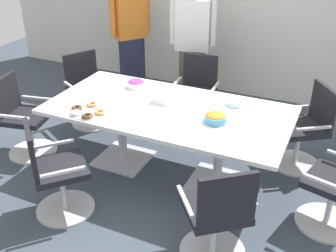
{
  "coord_description": "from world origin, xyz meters",
  "views": [
    {
      "loc": [
        1.53,
        -3.3,
        2.5
      ],
      "look_at": [
        0.0,
        0.0,
        0.55
      ],
      "focal_mm": 43.54,
      "sensor_mm": 36.0,
      "label": 1
    }
  ],
  "objects_px": {
    "office_chair_1": "(88,93)",
    "snack_bowl_chips_orange": "(215,118)",
    "snack_bowl_candy_mix": "(136,84)",
    "plate_stack": "(236,103)",
    "office_chair_2": "(24,121)",
    "office_chair_6": "(305,131)",
    "person_standing_1": "(192,44)",
    "conference_table": "(168,119)",
    "napkin_pile": "(163,98)",
    "office_chair_0": "(196,97)",
    "donut_platter": "(89,111)",
    "person_standing_0": "(131,32)",
    "office_chair_3": "(55,175)",
    "office_chair_4": "(217,218)"
  },
  "relations": [
    {
      "from": "office_chair_1",
      "to": "snack_bowl_chips_orange",
      "type": "height_order",
      "value": "office_chair_1"
    },
    {
      "from": "snack_bowl_candy_mix",
      "to": "plate_stack",
      "type": "distance_m",
      "value": 1.13
    },
    {
      "from": "office_chair_2",
      "to": "snack_bowl_candy_mix",
      "type": "relative_size",
      "value": 4.52
    },
    {
      "from": "office_chair_6",
      "to": "snack_bowl_chips_orange",
      "type": "distance_m",
      "value": 1.17
    },
    {
      "from": "person_standing_1",
      "to": "office_chair_1",
      "type": "bearing_deg",
      "value": 30.63
    },
    {
      "from": "conference_table",
      "to": "office_chair_1",
      "type": "bearing_deg",
      "value": 156.3
    },
    {
      "from": "conference_table",
      "to": "office_chair_2",
      "type": "xyz_separation_m",
      "value": [
        -1.63,
        -0.32,
        -0.22
      ]
    },
    {
      "from": "conference_table",
      "to": "office_chair_2",
      "type": "relative_size",
      "value": 2.64
    },
    {
      "from": "snack_bowl_candy_mix",
      "to": "napkin_pile",
      "type": "bearing_deg",
      "value": -27.06
    },
    {
      "from": "person_standing_1",
      "to": "snack_bowl_candy_mix",
      "type": "relative_size",
      "value": 8.68
    },
    {
      "from": "conference_table",
      "to": "napkin_pile",
      "type": "relative_size",
      "value": 12.91
    },
    {
      "from": "office_chair_0",
      "to": "snack_bowl_candy_mix",
      "type": "xyz_separation_m",
      "value": [
        -0.42,
        -0.77,
        0.39
      ]
    },
    {
      "from": "plate_stack",
      "to": "office_chair_6",
      "type": "bearing_deg",
      "value": 30.1
    },
    {
      "from": "donut_platter",
      "to": "person_standing_0",
      "type": "bearing_deg",
      "value": 108.56
    },
    {
      "from": "person_standing_1",
      "to": "office_chair_2",
      "type": "bearing_deg",
      "value": 43.52
    },
    {
      "from": "office_chair_1",
      "to": "person_standing_0",
      "type": "distance_m",
      "value": 1.19
    },
    {
      "from": "office_chair_6",
      "to": "napkin_pile",
      "type": "xyz_separation_m",
      "value": [
        -1.37,
        -0.63,
        0.38
      ]
    },
    {
      "from": "office_chair_6",
      "to": "person_standing_1",
      "type": "relative_size",
      "value": 0.52
    },
    {
      "from": "office_chair_2",
      "to": "office_chair_3",
      "type": "distance_m",
      "value": 1.21
    },
    {
      "from": "donut_platter",
      "to": "napkin_pile",
      "type": "bearing_deg",
      "value": 44.1
    },
    {
      "from": "office_chair_1",
      "to": "office_chair_2",
      "type": "bearing_deg",
      "value": 14.6
    },
    {
      "from": "conference_table",
      "to": "office_chair_3",
      "type": "distance_m",
      "value": 1.22
    },
    {
      "from": "office_chair_3",
      "to": "snack_bowl_candy_mix",
      "type": "xyz_separation_m",
      "value": [
        0.1,
        1.35,
        0.39
      ]
    },
    {
      "from": "office_chair_4",
      "to": "person_standing_1",
      "type": "height_order",
      "value": "person_standing_1"
    },
    {
      "from": "plate_stack",
      "to": "office_chair_4",
      "type": "bearing_deg",
      "value": -78.29
    },
    {
      "from": "office_chair_1",
      "to": "office_chair_3",
      "type": "distance_m",
      "value": 1.81
    },
    {
      "from": "office_chair_0",
      "to": "plate_stack",
      "type": "distance_m",
      "value": 1.09
    },
    {
      "from": "plate_stack",
      "to": "snack_bowl_candy_mix",
      "type": "bearing_deg",
      "value": -179.0
    },
    {
      "from": "snack_bowl_chips_orange",
      "to": "plate_stack",
      "type": "bearing_deg",
      "value": 81.75
    },
    {
      "from": "snack_bowl_candy_mix",
      "to": "napkin_pile",
      "type": "relative_size",
      "value": 1.08
    },
    {
      "from": "office_chair_0",
      "to": "plate_stack",
      "type": "relative_size",
      "value": 4.89
    },
    {
      "from": "office_chair_0",
      "to": "donut_platter",
      "type": "relative_size",
      "value": 2.48
    },
    {
      "from": "office_chair_3",
      "to": "office_chair_6",
      "type": "distance_m",
      "value": 2.59
    },
    {
      "from": "office_chair_0",
      "to": "person_standing_1",
      "type": "distance_m",
      "value": 0.77
    },
    {
      "from": "office_chair_2",
      "to": "office_chair_4",
      "type": "relative_size",
      "value": 1.0
    },
    {
      "from": "office_chair_4",
      "to": "napkin_pile",
      "type": "xyz_separation_m",
      "value": [
        -0.97,
        1.07,
        0.38
      ]
    },
    {
      "from": "office_chair_1",
      "to": "office_chair_2",
      "type": "relative_size",
      "value": 1.0
    },
    {
      "from": "office_chair_6",
      "to": "office_chair_1",
      "type": "bearing_deg",
      "value": 58.21
    },
    {
      "from": "donut_platter",
      "to": "plate_stack",
      "type": "relative_size",
      "value": 1.97
    },
    {
      "from": "office_chair_0",
      "to": "donut_platter",
      "type": "height_order",
      "value": "office_chair_0"
    },
    {
      "from": "plate_stack",
      "to": "snack_bowl_chips_orange",
      "type": "bearing_deg",
      "value": -98.25
    },
    {
      "from": "office_chair_6",
      "to": "donut_platter",
      "type": "distance_m",
      "value": 2.26
    },
    {
      "from": "conference_table",
      "to": "plate_stack",
      "type": "distance_m",
      "value": 0.7
    },
    {
      "from": "office_chair_6",
      "to": "donut_platter",
      "type": "xyz_separation_m",
      "value": [
        -1.91,
        -1.15,
        0.36
      ]
    },
    {
      "from": "office_chair_2",
      "to": "office_chair_6",
      "type": "height_order",
      "value": "same"
    },
    {
      "from": "office_chair_0",
      "to": "napkin_pile",
      "type": "distance_m",
      "value": 1.06
    },
    {
      "from": "office_chair_3",
      "to": "office_chair_4",
      "type": "height_order",
      "value": "same"
    },
    {
      "from": "snack_bowl_candy_mix",
      "to": "plate_stack",
      "type": "relative_size",
      "value": 1.08
    },
    {
      "from": "office_chair_0",
      "to": "office_chair_6",
      "type": "bearing_deg",
      "value": 161.87
    },
    {
      "from": "donut_platter",
      "to": "plate_stack",
      "type": "bearing_deg",
      "value": 31.58
    }
  ]
}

